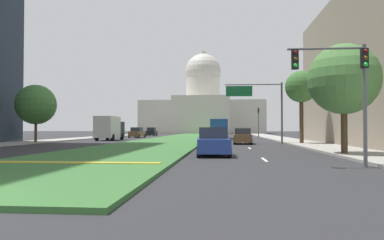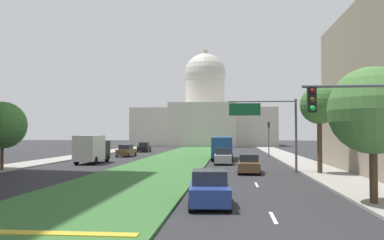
% 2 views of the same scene
% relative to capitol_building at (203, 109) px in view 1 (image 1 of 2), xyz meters
% --- Properties ---
extents(ground_plane, '(260.00, 260.00, 0.00)m').
position_rel_capitol_building_xyz_m(ground_plane, '(0.00, -53.18, -7.89)').
color(ground_plane, '#2B2B2D').
extents(grass_median, '(8.76, 97.20, 0.14)m').
position_rel_capitol_building_xyz_m(grass_median, '(0.00, -58.58, -7.82)').
color(grass_median, '#386B33').
rests_on(grass_median, ground_plane).
extents(median_curb_nose, '(7.88, 0.50, 0.04)m').
position_rel_capitol_building_xyz_m(median_curb_nose, '(0.00, -98.83, -7.73)').
color(median_curb_nose, gold).
rests_on(median_curb_nose, grass_median).
extents(lane_dashes_right, '(0.16, 49.49, 0.01)m').
position_rel_capitol_building_xyz_m(lane_dashes_right, '(8.71, -70.57, -7.88)').
color(lane_dashes_right, silver).
rests_on(lane_dashes_right, ground_plane).
extents(sidewalk_left, '(4.00, 97.20, 0.15)m').
position_rel_capitol_building_xyz_m(sidewalk_left, '(-15.03, -63.98, -7.81)').
color(sidewalk_left, '#9E9991').
rests_on(sidewalk_left, ground_plane).
extents(sidewalk_right, '(4.00, 97.20, 0.15)m').
position_rel_capitol_building_xyz_m(sidewalk_right, '(15.03, -63.98, -7.81)').
color(sidewalk_right, '#9E9991').
rests_on(sidewalk_right, ground_plane).
extents(capitol_building, '(37.99, 24.34, 26.56)m').
position_rel_capitol_building_xyz_m(capitol_building, '(0.00, 0.00, 0.00)').
color(capitol_building, beige).
rests_on(capitol_building, ground_plane).
extents(traffic_light_near_right, '(3.34, 0.35, 5.20)m').
position_rel_capitol_building_xyz_m(traffic_light_near_right, '(11.69, -98.19, -4.09)').
color(traffic_light_near_right, '#515456').
rests_on(traffic_light_near_right, ground_plane).
extents(traffic_light_far_right, '(0.28, 0.35, 5.20)m').
position_rel_capitol_building_xyz_m(traffic_light_far_right, '(12.53, -52.18, -4.57)').
color(traffic_light_far_right, '#515456').
rests_on(traffic_light_far_right, ground_plane).
extents(overhead_guide_sign, '(6.08, 0.20, 6.50)m').
position_rel_capitol_building_xyz_m(overhead_guide_sign, '(10.43, -75.47, -3.21)').
color(overhead_guide_sign, '#515456').
rests_on(overhead_guide_sign, ground_plane).
extents(street_tree_right_near, '(4.23, 4.23, 6.71)m').
position_rel_capitol_building_xyz_m(street_tree_right_near, '(13.78, -91.74, -3.31)').
color(street_tree_right_near, '#4C3823').
rests_on(street_tree_right_near, ground_plane).
extents(street_tree_left_mid, '(4.31, 4.31, 6.36)m').
position_rel_capitol_building_xyz_m(street_tree_left_mid, '(-13.70, -76.82, -3.69)').
color(street_tree_left_mid, '#4C3823').
rests_on(street_tree_left_mid, ground_plane).
extents(street_tree_right_mid, '(3.22, 3.22, 7.46)m').
position_rel_capitol_building_xyz_m(street_tree_right_mid, '(14.41, -77.08, -2.12)').
color(street_tree_right_mid, '#4C3823').
rests_on(street_tree_right_mid, ground_plane).
extents(sedan_lead_stopped, '(2.19, 4.34, 1.70)m').
position_rel_capitol_building_xyz_m(sedan_lead_stopped, '(5.93, -92.29, -7.09)').
color(sedan_lead_stopped, navy).
rests_on(sedan_lead_stopped, ground_plane).
extents(sedan_midblock, '(2.08, 4.75, 1.63)m').
position_rel_capitol_building_xyz_m(sedan_midblock, '(8.58, -76.18, -7.11)').
color(sedan_midblock, brown).
rests_on(sedan_midblock, ground_plane).
extents(sedan_distant, '(2.00, 4.34, 1.80)m').
position_rel_capitol_building_xyz_m(sedan_distant, '(6.13, -66.54, -7.05)').
color(sedan_distant, '#BCBCC1').
rests_on(sedan_distant, ground_plane).
extents(sedan_far_horizon, '(2.07, 4.76, 1.78)m').
position_rel_capitol_building_xyz_m(sedan_far_horizon, '(-8.32, -53.24, -7.06)').
color(sedan_far_horizon, brown).
rests_on(sedan_far_horizon, ground_plane).
extents(sedan_very_far, '(2.00, 4.59, 1.78)m').
position_rel_capitol_building_xyz_m(sedan_very_far, '(-8.73, -38.82, -7.05)').
color(sedan_very_far, black).
rests_on(sedan_very_far, ground_plane).
extents(box_truck_delivery, '(2.40, 6.40, 3.20)m').
position_rel_capitol_building_xyz_m(box_truck_delivery, '(-8.79, -66.81, -6.21)').
color(box_truck_delivery, black).
rests_on(box_truck_delivery, ground_plane).
extents(city_bus, '(2.62, 11.00, 2.95)m').
position_rel_capitol_building_xyz_m(city_bus, '(5.94, -58.14, -6.12)').
color(city_bus, '#1E4C8C').
rests_on(city_bus, ground_plane).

